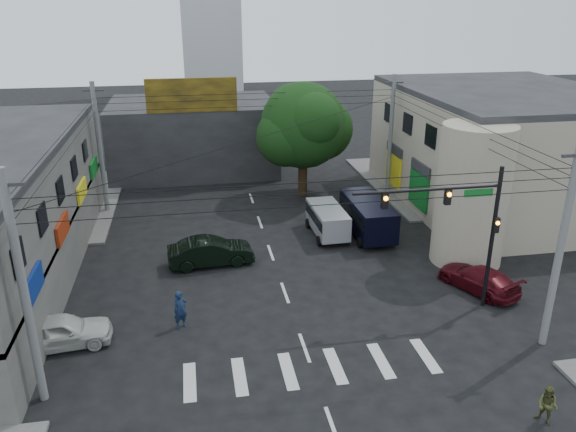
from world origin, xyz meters
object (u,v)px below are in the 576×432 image
object	(u,v)px
utility_pole_near_left	(24,292)
utility_pole_far_left	(100,149)
traffic_gantry	(462,218)
silver_minivan	(327,222)
white_compact	(60,331)
traffic_officer	(180,310)
utility_pole_far_right	(390,137)
navy_van	(367,218)
street_tree	(303,126)
dark_sedan	(211,252)
pedestrian_olive	(547,406)
utility_pole_near_right	(560,249)
maroon_sedan	(478,278)

from	to	relation	value
utility_pole_near_left	utility_pole_far_left	size ratio (longest dim) A/B	1.00
traffic_gantry	silver_minivan	world-z (taller)	traffic_gantry
white_compact	traffic_officer	xyz separation A→B (m)	(5.20, 0.62, 0.17)
utility_pole_far_right	navy_van	distance (m)	8.96
utility_pole_far_right	navy_van	bearing A→B (deg)	-118.47
street_tree	dark_sedan	distance (m)	14.13
silver_minivan	traffic_officer	size ratio (longest dim) A/B	2.41
utility_pole_near_left	utility_pole_far_left	world-z (taller)	same
utility_pole_far_right	traffic_officer	size ratio (longest dim) A/B	5.01
utility_pole_near_left	utility_pole_far_right	size ratio (longest dim) A/B	1.00
white_compact	dark_sedan	bearing A→B (deg)	-50.32
street_tree	pedestrian_olive	distance (m)	26.75
utility_pole_near_left	navy_van	distance (m)	21.86
utility_pole_far_left	utility_pole_far_right	world-z (taller)	same
street_tree	dark_sedan	world-z (taller)	street_tree
white_compact	utility_pole_far_right	bearing A→B (deg)	-56.85
silver_minivan	pedestrian_olive	world-z (taller)	silver_minivan
street_tree	utility_pole_near_right	size ratio (longest dim) A/B	0.95
traffic_gantry	dark_sedan	bearing A→B (deg)	148.34
street_tree	utility_pole_near_left	xyz separation A→B (m)	(-14.50, -21.50, -0.87)
utility_pole_near_right	white_compact	bearing A→B (deg)	170.49
utility_pole_far_right	silver_minivan	bearing A→B (deg)	-132.93
white_compact	silver_minivan	bearing A→B (deg)	-61.25
pedestrian_olive	dark_sedan	bearing A→B (deg)	-172.99
pedestrian_olive	maroon_sedan	bearing A→B (deg)	136.41
street_tree	utility_pole_far_left	size ratio (longest dim) A/B	0.95
street_tree	utility_pole_near_left	size ratio (longest dim) A/B	0.95
maroon_sedan	navy_van	distance (m)	8.89
utility_pole_far_left	pedestrian_olive	size ratio (longest dim) A/B	6.08
street_tree	utility_pole_near_right	distance (m)	22.48
utility_pole_near_right	silver_minivan	distance (m)	15.43
traffic_officer	pedestrian_olive	bearing A→B (deg)	-59.05
dark_sedan	silver_minivan	xyz separation A→B (m)	(7.59, 2.96, 0.14)
utility_pole_far_left	traffic_gantry	bearing A→B (deg)	-42.86
utility_pole_near_right	navy_van	size ratio (longest dim) A/B	1.61
silver_minivan	utility_pole_far_right	bearing A→B (deg)	-44.39
utility_pole_near_right	silver_minivan	xyz separation A→B (m)	(-6.51, 13.50, -3.66)
utility_pole_near_left	dark_sedan	bearing A→B (deg)	56.79
traffic_officer	utility_pole_far_left	bearing A→B (deg)	82.70
traffic_officer	street_tree	bearing A→B (deg)	36.89
white_compact	pedestrian_olive	bearing A→B (deg)	-119.96
utility_pole_far_left	navy_van	world-z (taller)	utility_pole_far_left
street_tree	traffic_officer	bearing A→B (deg)	-118.18
dark_sedan	street_tree	bearing A→B (deg)	-39.56
utility_pole_near_left	dark_sedan	xyz separation A→B (m)	(6.90, 10.54, -3.80)
utility_pole_far_left	utility_pole_near_left	bearing A→B (deg)	-90.00
street_tree	silver_minivan	xyz separation A→B (m)	(-0.01, -8.00, -4.53)
traffic_gantry	navy_van	size ratio (longest dim) A/B	1.26
navy_van	maroon_sedan	bearing A→B (deg)	-157.52
utility_pole_near_left	dark_sedan	distance (m)	13.16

